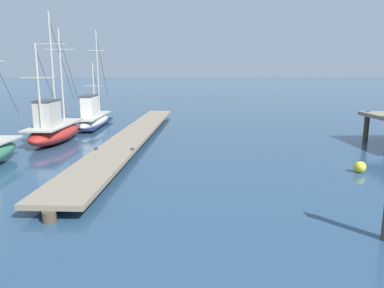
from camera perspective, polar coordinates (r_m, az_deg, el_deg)
floating_dock at (r=20.59m, az=-8.97°, el=1.53°), size 3.89×22.61×0.53m
fishing_boat_0 at (r=26.18m, az=-15.16°, el=4.01°), size 1.65×8.00×6.68m
fishing_boat_1 at (r=21.12m, az=-20.76°, el=2.23°), size 2.24×6.92×6.86m
mooring_buoy at (r=15.40m, az=24.75°, el=-3.26°), size 0.45×0.45×0.52m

